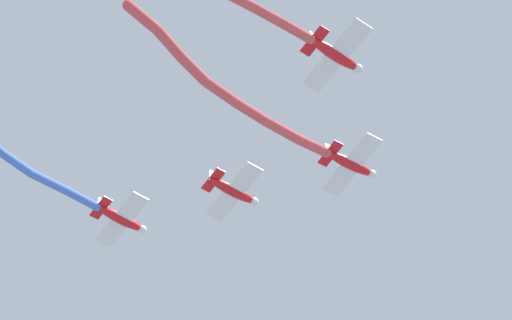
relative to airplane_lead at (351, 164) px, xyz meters
name	(u,v)px	position (x,y,z in m)	size (l,w,h in m)	color
airplane_lead	(351,164)	(0.00, 0.00, 0.00)	(5.78, 7.37, 1.89)	red
smoke_trail_lead	(228,90)	(12.74, -5.55, -0.24)	(22.06, 8.11, 1.53)	#DB4C4C
airplane_left_wing	(234,191)	(2.83, -11.08, 0.00)	(5.83, 7.49, 1.89)	red
airplane_right_wing	(336,55)	(10.71, 3.97, 0.30)	(5.84, 7.52, 1.89)	red
airplane_slot	(122,219)	(5.66, -22.17, -0.30)	(5.85, 7.54, 1.89)	red
smoke_trail_slot	(4,151)	(17.92, -26.23, -0.79)	(20.64, 5.94, 1.44)	#4C75DB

